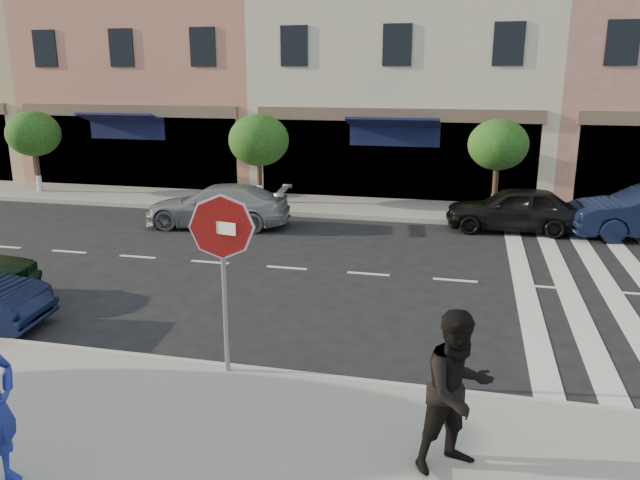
{
  "coord_description": "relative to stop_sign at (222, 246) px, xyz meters",
  "views": [
    {
      "loc": [
        2.17,
        -9.82,
        4.57
      ],
      "look_at": [
        -0.61,
        1.67,
        1.4
      ],
      "focal_mm": 35.0,
      "sensor_mm": 36.0,
      "label": 1
    }
  ],
  "objects": [
    {
      "name": "building_centre",
      "position": [
        0.77,
        18.67,
        3.36
      ],
      "size": [
        11.0,
        9.0,
        11.0
      ],
      "primitive_type": "cube",
      "color": "beige",
      "rests_on": "ground"
    },
    {
      "name": "car_far_mid",
      "position": [
        4.8,
        10.77,
        -1.46
      ],
      "size": [
        4.01,
        1.72,
        1.35
      ],
      "primitive_type": "imported",
      "rotation": [
        0.0,
        0.0,
        -1.54
      ],
      "color": "black",
      "rests_on": "ground"
    },
    {
      "name": "building_west_mid",
      "position": [
        -9.73,
        18.67,
        4.86
      ],
      "size": [
        10.0,
        9.0,
        14.0
      ],
      "primitive_type": "cube",
      "color": "tan",
      "rests_on": "ground"
    },
    {
      "name": "ground",
      "position": [
        1.27,
        1.67,
        -2.14
      ],
      "size": [
        120.0,
        120.0,
        0.0
      ],
      "primitive_type": "plane",
      "color": "black",
      "rests_on": "ground"
    },
    {
      "name": "street_tree_wb",
      "position": [
        -3.73,
        12.47,
        0.17
      ],
      "size": [
        2.1,
        2.1,
        3.06
      ],
      "color": "#473323",
      "rests_on": "sidewalk_far"
    },
    {
      "name": "sidewalk_near",
      "position": [
        1.27,
        -2.08,
        -2.06
      ],
      "size": [
        60.0,
        4.5,
        0.15
      ],
      "primitive_type": "cube",
      "color": "gray",
      "rests_on": "ground"
    },
    {
      "name": "car_far_left",
      "position": [
        -4.01,
        9.27,
        -1.5
      ],
      "size": [
        4.61,
        2.32,
        1.28
      ],
      "primitive_type": "imported",
      "rotation": [
        0.0,
        0.0,
        -1.45
      ],
      "color": "gray",
      "rests_on": "ground"
    },
    {
      "name": "street_tree_c",
      "position": [
        4.27,
        12.47,
        0.22
      ],
      "size": [
        1.9,
        1.9,
        3.04
      ],
      "color": "#473323",
      "rests_on": "sidewalk_far"
    },
    {
      "name": "sidewalk_far",
      "position": [
        1.27,
        12.67,
        -2.06
      ],
      "size": [
        60.0,
        3.0,
        0.15
      ],
      "primitive_type": "cube",
      "color": "gray",
      "rests_on": "ground"
    },
    {
      "name": "walker",
      "position": [
        3.45,
        -1.63,
        -1.03
      ],
      "size": [
        1.18,
        1.15,
        1.92
      ],
      "primitive_type": "imported",
      "rotation": [
        0.0,
        0.0,
        0.67
      ],
      "color": "black",
      "rests_on": "sidewalk_near"
    },
    {
      "name": "stop_sign",
      "position": [
        0.0,
        0.0,
        0.0
      ],
      "size": [
        0.96,
        0.24,
        2.76
      ],
      "rotation": [
        0.0,
        0.0,
        -0.21
      ],
      "color": "gray",
      "rests_on": "sidewalk_near"
    },
    {
      "name": "street_tree_wa",
      "position": [
        -12.73,
        12.47,
        0.2
      ],
      "size": [
        2.0,
        2.0,
        3.05
      ],
      "color": "#473323",
      "rests_on": "sidewalk_far"
    }
  ]
}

